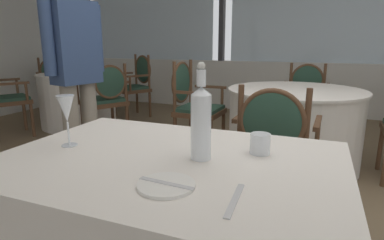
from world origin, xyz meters
TOP-DOWN VIEW (x-y plane):
  - ground_plane at (0.00, 0.00)m, footprint 12.60×12.60m
  - window_wall_far at (-0.00, 3.64)m, footprint 9.18×0.14m
  - side_plate at (-0.18, -1.14)m, footprint 0.18×0.18m
  - butter_knife at (-0.18, -1.14)m, footprint 0.18×0.03m
  - dinner_fork at (0.04, -1.15)m, footprint 0.03×0.20m
  - water_bottle at (-0.16, -0.87)m, footprint 0.08×0.08m
  - wine_glass at (-0.73, -0.93)m, footprint 0.07×0.07m
  - water_tumbler at (0.03, -0.74)m, footprint 0.08×0.08m
  - background_table_0 at (0.03, 1.17)m, footprint 1.25×1.25m
  - dining_chair_0_0 at (-0.01, 0.12)m, footprint 0.55×0.49m
  - dining_chair_0_2 at (0.08, 2.22)m, footprint 0.55×0.49m
  - dining_chair_0_3 at (-1.03, 1.22)m, footprint 0.49×0.55m
  - background_table_2 at (-2.94, 1.64)m, footprint 1.05×1.05m
  - dining_chair_2_0 at (-2.11, 1.18)m, footprint 0.62×0.65m
  - dining_chair_2_1 at (-2.48, 2.48)m, footprint 0.65×0.62m
  - dining_chair_2_2 at (-3.77, 2.10)m, footprint 0.62×0.65m
  - diner_person_1 at (-1.58, 0.12)m, footprint 0.28×0.52m

SIDE VIEW (x-z plane):
  - ground_plane at x=0.00m, z-range 0.00..0.00m
  - background_table_0 at x=0.03m, z-range 0.00..0.74m
  - background_table_2 at x=-2.94m, z-range 0.00..0.74m
  - dining_chair_0_0 at x=-0.01m, z-range 0.07..0.99m
  - dining_chair_0_2 at x=0.08m, z-range 0.08..0.99m
  - dining_chair_2_2 at x=-3.77m, z-range 0.09..1.02m
  - dining_chair_2_0 at x=-2.11m, z-range 0.09..1.02m
  - dining_chair_2_1 at x=-2.48m, z-range 0.08..1.06m
  - dining_chair_0_3 at x=-1.03m, z-range 0.08..1.06m
  - dinner_fork at x=0.04m, z-range 0.74..0.75m
  - side_plate at x=-0.18m, z-range 0.74..0.75m
  - butter_knife at x=-0.18m, z-range 0.75..0.75m
  - water_tumbler at x=0.03m, z-range 0.74..0.82m
  - water_bottle at x=-0.16m, z-range 0.71..1.07m
  - wine_glass at x=-0.73m, z-range 0.79..1.00m
  - diner_person_1 at x=-1.58m, z-range 0.13..1.85m
  - window_wall_far at x=0.00m, z-range -0.28..2.55m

